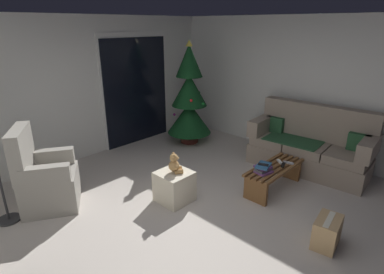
% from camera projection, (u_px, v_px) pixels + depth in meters
% --- Properties ---
extents(ground_plane, '(7.00, 7.00, 0.00)m').
position_uv_depth(ground_plane, '(210.00, 221.00, 3.91)').
color(ground_plane, '#BCB2A8').
extents(wall_back, '(5.72, 0.12, 2.50)m').
position_uv_depth(wall_back, '(80.00, 90.00, 5.46)').
color(wall_back, silver).
rests_on(wall_back, ground).
extents(wall_right, '(0.12, 6.00, 2.50)m').
position_uv_depth(wall_right, '(317.00, 90.00, 5.42)').
color(wall_right, silver).
rests_on(wall_right, ground).
extents(patio_door_frame, '(1.60, 0.02, 2.20)m').
position_uv_depth(patio_door_frame, '(136.00, 89.00, 6.25)').
color(patio_door_frame, silver).
rests_on(patio_door_frame, ground).
extents(patio_door_glass, '(1.50, 0.02, 2.10)m').
position_uv_depth(patio_door_glass, '(137.00, 92.00, 6.26)').
color(patio_door_glass, black).
rests_on(patio_door_glass, ground).
extents(couch, '(0.91, 1.99, 1.08)m').
position_uv_depth(couch, '(310.00, 147.00, 5.21)').
color(couch, gray).
rests_on(couch, ground).
extents(coffee_table, '(1.10, 0.40, 0.37)m').
position_uv_depth(coffee_table, '(274.00, 174.00, 4.59)').
color(coffee_table, brown).
rests_on(coffee_table, ground).
extents(remote_white, '(0.13, 0.15, 0.02)m').
position_uv_depth(remote_white, '(280.00, 162.00, 4.67)').
color(remote_white, silver).
rests_on(remote_white, coffee_table).
extents(remote_graphite, '(0.14, 0.14, 0.02)m').
position_uv_depth(remote_graphite, '(270.00, 165.00, 4.55)').
color(remote_graphite, '#333338').
rests_on(remote_graphite, coffee_table).
extents(remote_silver, '(0.07, 0.16, 0.02)m').
position_uv_depth(remote_silver, '(288.00, 163.00, 4.64)').
color(remote_silver, '#ADADB2').
rests_on(remote_silver, coffee_table).
extents(remote_black, '(0.16, 0.09, 0.02)m').
position_uv_depth(remote_black, '(283.00, 165.00, 4.56)').
color(remote_black, black).
rests_on(remote_black, coffee_table).
extents(book_stack, '(0.29, 0.25, 0.12)m').
position_uv_depth(book_stack, '(263.00, 168.00, 4.35)').
color(book_stack, '#6B3D7A').
rests_on(book_stack, coffee_table).
extents(cell_phone, '(0.12, 0.16, 0.01)m').
position_uv_depth(cell_phone, '(263.00, 165.00, 4.32)').
color(cell_phone, black).
rests_on(cell_phone, book_stack).
extents(christmas_tree, '(0.89, 0.89, 2.06)m').
position_uv_depth(christmas_tree, '(189.00, 100.00, 6.20)').
color(christmas_tree, '#4C1E19').
rests_on(christmas_tree, ground).
extents(armchair, '(0.94, 0.94, 1.13)m').
position_uv_depth(armchair, '(45.00, 179.00, 4.11)').
color(armchair, gray).
rests_on(armchair, ground).
extents(ottoman, '(0.44, 0.44, 0.44)m').
position_uv_depth(ottoman, '(174.00, 186.00, 4.30)').
color(ottoman, beige).
rests_on(ottoman, ground).
extents(teddy_bear_honey, '(0.22, 0.21, 0.29)m').
position_uv_depth(teddy_bear_honey, '(175.00, 164.00, 4.18)').
color(teddy_bear_honey, tan).
rests_on(teddy_bear_honey, ottoman).
extents(cardboard_box_taped_mid_floor, '(0.42, 0.30, 0.33)m').
position_uv_depth(cardboard_box_taped_mid_floor, '(327.00, 232.00, 3.44)').
color(cardboard_box_taped_mid_floor, tan).
rests_on(cardboard_box_taped_mid_floor, ground).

